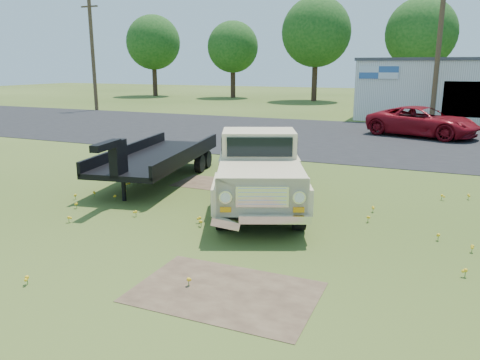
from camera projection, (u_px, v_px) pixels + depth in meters
name	position (u px, v px, depth m)	size (l,w,h in m)	color
ground	(221.00, 225.00, 11.00)	(140.00, 140.00, 0.00)	#324516
asphalt_lot	(345.00, 137.00, 24.39)	(90.00, 14.00, 0.02)	black
dirt_patch_a	(225.00, 292.00, 7.75)	(3.00, 2.00, 0.01)	#443224
dirt_patch_b	(212.00, 183.00, 14.89)	(2.20, 1.60, 0.01)	#443224
commercial_building	(467.00, 88.00, 32.29)	(14.20, 8.20, 4.15)	#BABBB6
utility_pole_west	(93.00, 53.00, 37.96)	(1.60, 0.30, 9.00)	#473621
utility_pole_mid	(439.00, 49.00, 28.00)	(1.60, 0.30, 9.00)	#473621
treeline_a	(153.00, 43.00, 55.91)	(6.40, 6.40, 9.52)	#362318
treeline_b	(233.00, 47.00, 53.13)	(5.76, 5.76, 8.57)	#362318
treeline_c	(316.00, 32.00, 47.66)	(7.04, 7.04, 10.47)	#362318
treeline_d	(421.00, 33.00, 44.80)	(6.72, 6.72, 10.00)	#362318
vintage_pickup_truck	(259.00, 169.00, 12.18)	(2.20, 5.66, 2.06)	#CFBB8B
flatbed_trailer	(158.00, 153.00, 15.11)	(2.18, 6.54, 1.78)	black
red_pickup	(422.00, 122.00, 24.47)	(2.57, 5.58, 1.55)	maroon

